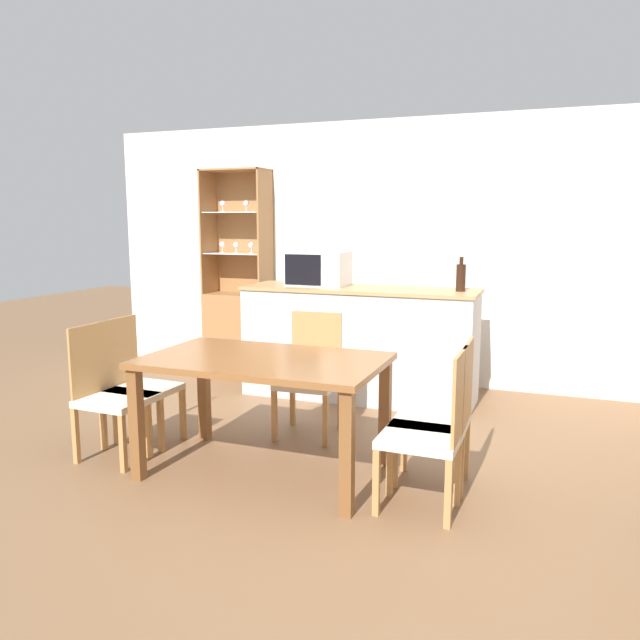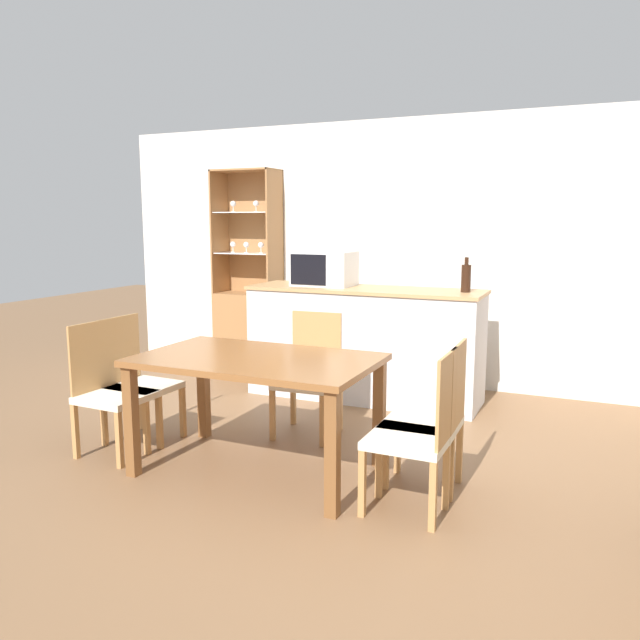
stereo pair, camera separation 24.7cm
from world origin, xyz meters
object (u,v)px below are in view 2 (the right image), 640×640
Objects in this scene: display_cabinet at (249,314)px; dining_chair_side_left_near at (111,391)px; dining_chair_side_left_far at (137,382)px; wine_bottle at (466,278)px; dining_chair_side_right_near at (418,435)px; dining_chair_head_far at (309,376)px; dining_chair_side_right_far at (430,420)px; microwave at (324,268)px; dining_table at (257,372)px.

display_cabinet reaches higher than dining_chair_side_left_near.
dining_chair_side_left_far is 2.74m from wine_bottle.
dining_chair_side_right_near is (2.15, -0.00, 0.00)m from dining_chair_side_left_near.
dining_chair_head_far is at bearing -47.59° from display_cabinet.
wine_bottle is at bearing 133.31° from dining_chair_side_left_far.
dining_chair_side_left_near and dining_chair_side_right_far have the same top height.
dining_chair_head_far is 1.69× the size of microwave.
display_cabinet is at bearing 168.08° from wine_bottle.
dining_chair_side_right_far is at bearing 92.28° from dining_chair_side_left_far.
wine_bottle is at bearing 137.09° from dining_chair_side_left_near.
dining_chair_side_left_far is 2.02m from microwave.
dining_chair_side_right_near is at bearing -54.53° from microwave.
dining_chair_side_left_near is 1.41m from dining_chair_head_far.
dining_chair_head_far and dining_chair_side_left_far have the same top height.
dining_table is (1.46, -2.38, 0.04)m from display_cabinet.
dining_chair_head_far is (-0.00, 0.79, -0.21)m from dining_table.
dining_chair_side_left_near is at bearing -81.37° from display_cabinet.
wine_bottle is at bearing 5.12° from dining_chair_side_right_near.
dining_chair_side_right_far is 2.37m from microwave.
dining_chair_side_left_near is 1.00× the size of dining_chair_side_left_far.
dining_chair_side_left_far is at bearing -112.24° from microwave.
microwave is at bearing 100.90° from dining_table.
dining_chair_side_right_near is at bearing -44.79° from display_cabinet.
microwave is 1.29m from wine_bottle.
wine_bottle is (-0.15, 1.74, 0.68)m from dining_chair_side_right_far.
dining_chair_side_left_far is at bearing 172.72° from dining_table.
microwave is at bearing -24.37° from display_cabinet.
dining_chair_side_right_near is 2.13m from wine_bottle.
microwave reaches higher than dining_chair_side_right_far.
microwave is at bearing 38.55° from dining_chair_side_right_far.
dining_table is 1.10m from dining_chair_side_left_near.
display_cabinet is at bearing 155.63° from microwave.
display_cabinet is 2.16m from dining_chair_head_far.
dining_table is at bearing 99.04° from dining_chair_side_left_near.
dining_chair_side_right_far is at bearing 99.11° from dining_chair_side_left_near.
wine_bottle is (2.00, 1.74, 0.68)m from dining_chair_side_left_far.
dining_chair_side_left_near is 3.12× the size of wine_bottle.
dining_chair_side_left_near is 1.69× the size of microwave.
display_cabinet is 1.32m from microwave.
dining_table is 1.64× the size of dining_chair_side_left_far.
dining_chair_side_right_near is at bearing 91.90° from dining_chair_side_left_near.
dining_chair_head_far is 1.00× the size of dining_chair_side_left_far.
microwave is (0.71, 1.74, 0.72)m from dining_chair_side_left_far.
dining_chair_side_right_far is 2.15m from dining_chair_side_left_far.
display_cabinet reaches higher than dining_chair_side_left_far.
dining_chair_side_left_near is 2.17m from dining_chair_side_right_far.
dining_chair_side_right_far is at bearing 7.21° from dining_table.
display_cabinet is at bearing 47.56° from dining_chair_side_right_far.
wine_bottle reaches higher than dining_chair_side_right_near.
dining_chair_side_right_near is at bearing 85.07° from dining_chair_side_left_far.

